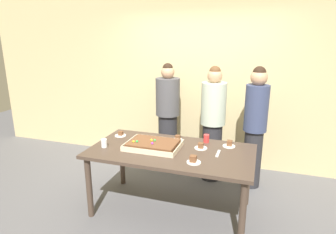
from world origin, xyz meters
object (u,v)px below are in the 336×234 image
Objects in this scene: plated_slice_far_left at (201,147)px; party_table at (171,156)px; plated_slice_center_front at (193,160)px; drink_cup_middle at (206,138)px; person_striped_tie_right at (255,125)px; cake_server_utensil at (218,153)px; person_green_shirt_behind at (168,116)px; person_serving_front at (213,123)px; plated_slice_near_right at (121,135)px; plated_slice_far_right at (177,139)px; drink_cup_nearest at (104,143)px; plated_slice_near_left at (229,145)px; sheet_cake at (153,145)px.

party_table is at bearing -155.72° from plated_slice_far_left.
party_table is 12.66× the size of plated_slice_center_front.
drink_cup_middle is 0.06× the size of person_striped_tie_right.
cake_server_utensil is at bearing -58.35° from drink_cup_middle.
person_green_shirt_behind reaches higher than drink_cup_middle.
drink_cup_middle is (0.01, 0.64, 0.02)m from plated_slice_center_front.
person_serving_front is at bearing 72.18° from party_table.
cake_server_utensil is 0.96m from person_serving_front.
person_striped_tie_right is at bearing 22.17° from plated_slice_near_right.
plated_slice_near_right is 1.11m from plated_slice_far_left.
drink_cup_middle is (0.02, 0.23, 0.03)m from plated_slice_far_left.
plated_slice_far_right is 1.50× the size of drink_cup_nearest.
party_table is 19.00× the size of drink_cup_middle.
person_striped_tie_right reaches higher than plated_slice_center_front.
plated_slice_center_front reaches higher than plated_slice_near_left.
drink_cup_middle is at bearing 6.00° from plated_slice_near_right.
person_green_shirt_behind is at bearing -47.59° from person_striped_tie_right.
plated_slice_far_left is 0.99m from person_striped_tie_right.
person_serving_front reaches higher than party_table.
person_green_shirt_behind is at bearing 73.71° from drink_cup_nearest.
plated_slice_far_right is at bearing 151.81° from plated_slice_far_left.
sheet_cake is 4.24× the size of plated_slice_near_right.
sheet_cake is 1.12m from person_serving_front.
plated_slice_near_left is at bearing 26.96° from party_table.
person_serving_front is (1.10, 1.15, 0.02)m from drink_cup_nearest.
plated_slice_far_left is at bearing 157.16° from cake_server_utensil.
cake_server_utensil is (0.21, 0.32, -0.02)m from plated_slice_center_front.
plated_slice_near_left is at bearing 71.03° from cake_server_utensil.
sheet_cake reaches higher than plated_slice_far_right.
person_striped_tie_right is (1.31, -0.17, 0.04)m from person_green_shirt_behind.
person_striped_tie_right is (0.92, 0.61, 0.09)m from plated_slice_far_right.
person_green_shirt_behind is (0.38, 1.29, 0.02)m from drink_cup_nearest.
person_striped_tie_right is (0.57, 1.21, 0.08)m from plated_slice_center_front.
plated_slice_near_right is at bearing 155.82° from sheet_cake.
person_green_shirt_behind is at bearing 135.33° from drink_cup_middle.
person_green_shirt_behind reaches higher than plated_slice_far_left.
plated_slice_center_front is 1.12m from drink_cup_nearest.
plated_slice_center_front is (0.35, -0.59, 0.01)m from plated_slice_far_right.
person_striped_tie_right reaches higher than person_green_shirt_behind.
plated_slice_near_right is at bearing -27.80° from person_serving_front.
cake_server_utensil is (0.76, 0.05, -0.03)m from sheet_cake.
plated_slice_center_front is 1.50× the size of drink_cup_middle.
plated_slice_far_right reaches higher than plated_slice_near_right.
plated_slice_near_right is at bearing 171.36° from cake_server_utensil.
drink_cup_nearest reaches higher than plated_slice_center_front.
sheet_cake is at bearing -0.00° from person_striped_tie_right.
drink_cup_nearest is at bearing -164.19° from plated_slice_far_left.
plated_slice_center_front is at bearing -38.92° from party_table.
plated_slice_near_left is at bearing 26.64° from person_striped_tie_right.
drink_cup_nearest is at bearing -89.88° from plated_slice_near_right.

